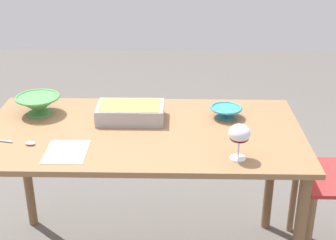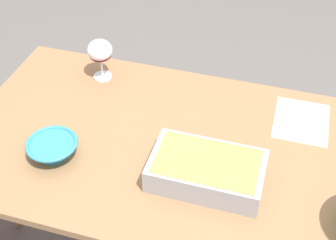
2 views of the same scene
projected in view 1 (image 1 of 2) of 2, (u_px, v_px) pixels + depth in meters
dining_table at (143, 148)px, 2.27m from camera, size 1.48×0.77×0.78m
wine_glass at (239, 135)px, 1.94m from camera, size 0.09×0.09×0.15m
casserole_dish at (130, 112)px, 2.32m from camera, size 0.32×0.19×0.08m
mixing_bowl at (38, 104)px, 2.38m from camera, size 0.22×0.22×0.10m
small_bowl at (226, 111)px, 2.35m from camera, size 0.15×0.15×0.06m
serving_spoon at (17, 142)px, 2.10m from camera, size 0.28×0.07×0.01m
napkin at (66, 152)px, 2.03m from camera, size 0.18×0.21×0.00m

